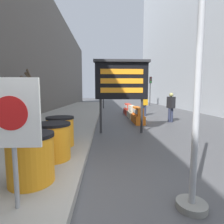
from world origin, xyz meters
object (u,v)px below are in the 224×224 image
(message_board, at_px, (122,81))
(pedestrian_worker, at_px, (144,103))
(barrel_drum_middle, at_px, (53,141))
(barrel_drum_back, at_px, (60,131))
(jersey_barrier_cream, at_px, (132,112))
(pedestrian_passerby, at_px, (171,105))
(barrel_drum_foreground, at_px, (31,158))
(jersey_barrier_red_striped, at_px, (128,110))
(traffic_light_far_side, at_px, (150,85))
(warning_sign, at_px, (12,121))
(jersey_barrier_orange_near, at_px, (138,116))
(traffic_light_near_curb, at_px, (103,86))
(traffic_cone_near, at_px, (135,112))

(message_board, height_order, pedestrian_worker, message_board)
(pedestrian_worker, bearing_deg, barrel_drum_middle, 40.72)
(barrel_drum_back, relative_size, jersey_barrier_cream, 0.52)
(barrel_drum_back, bearing_deg, pedestrian_passerby, 43.76)
(barrel_drum_middle, distance_m, pedestrian_passerby, 7.81)
(barrel_drum_foreground, xyz_separation_m, jersey_barrier_red_striped, (3.14, 11.09, -0.21))
(traffic_light_far_side, height_order, pedestrian_passerby, traffic_light_far_side)
(warning_sign, relative_size, jersey_barrier_red_striped, 0.90)
(jersey_barrier_orange_near, distance_m, jersey_barrier_red_striped, 4.23)
(barrel_drum_back, height_order, traffic_light_near_curb, traffic_light_near_curb)
(barrel_drum_back, bearing_deg, message_board, 48.74)
(warning_sign, relative_size, message_board, 0.57)
(jersey_barrier_orange_near, bearing_deg, barrel_drum_back, -123.69)
(barrel_drum_back, height_order, traffic_cone_near, barrel_drum_back)
(warning_sign, height_order, traffic_light_near_curb, traffic_light_near_curb)
(barrel_drum_foreground, bearing_deg, pedestrian_passerby, 53.99)
(barrel_drum_middle, distance_m, traffic_light_near_curb, 15.74)
(message_board, xyz_separation_m, traffic_light_near_curb, (-0.84, 12.27, 0.29))
(barrel_drum_middle, relative_size, traffic_light_near_curb, 0.25)
(warning_sign, height_order, pedestrian_passerby, warning_sign)
(barrel_drum_foreground, xyz_separation_m, pedestrian_worker, (4.22, 9.95, 0.40))
(message_board, height_order, jersey_barrier_orange_near, message_board)
(jersey_barrier_red_striped, xyz_separation_m, traffic_light_near_curb, (-2.01, 5.56, 2.12))
(message_board, bearing_deg, barrel_drum_foreground, -114.17)
(barrel_drum_foreground, distance_m, pedestrian_passerby, 8.68)
(traffic_light_near_curb, height_order, pedestrian_worker, traffic_light_near_curb)
(barrel_drum_middle, relative_size, jersey_barrier_red_striped, 0.44)
(jersey_barrier_orange_near, height_order, traffic_light_far_side, traffic_light_far_side)
(barrel_drum_middle, relative_size, message_board, 0.28)
(barrel_drum_foreground, bearing_deg, jersey_barrier_cream, 70.72)
(barrel_drum_back, height_order, jersey_barrier_red_striped, barrel_drum_back)
(barrel_drum_back, height_order, jersey_barrier_cream, barrel_drum_back)
(jersey_barrier_orange_near, bearing_deg, pedestrian_passerby, 4.60)
(warning_sign, distance_m, traffic_light_far_side, 22.54)
(warning_sign, distance_m, pedestrian_worker, 11.44)
(jersey_barrier_cream, bearing_deg, barrel_drum_middle, -111.14)
(barrel_drum_back, distance_m, message_board, 3.43)
(message_board, bearing_deg, traffic_cone_near, 74.88)
(jersey_barrier_red_striped, bearing_deg, traffic_cone_near, -67.97)
(traffic_light_far_side, bearing_deg, jersey_barrier_orange_near, -107.33)
(warning_sign, bearing_deg, pedestrian_passerby, 57.05)
(barrel_drum_back, relative_size, message_board, 0.28)
(warning_sign, height_order, jersey_barrier_cream, warning_sign)
(jersey_barrier_cream, relative_size, traffic_light_far_side, 0.42)
(jersey_barrier_cream, height_order, pedestrian_worker, pedestrian_worker)
(traffic_cone_near, relative_size, pedestrian_worker, 0.33)
(traffic_cone_near, distance_m, traffic_light_near_curb, 7.28)
(barrel_drum_back, bearing_deg, jersey_barrier_orange_near, 56.31)
(warning_sign, height_order, traffic_light_far_side, traffic_light_far_side)
(barrel_drum_foreground, relative_size, jersey_barrier_orange_near, 0.49)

